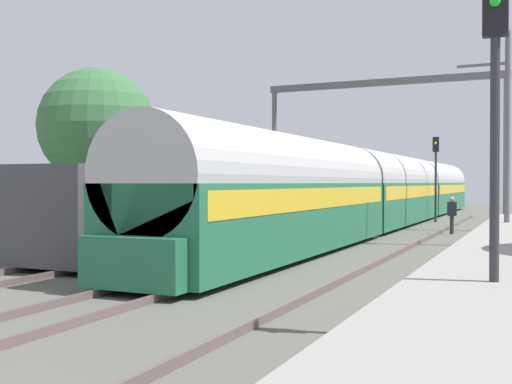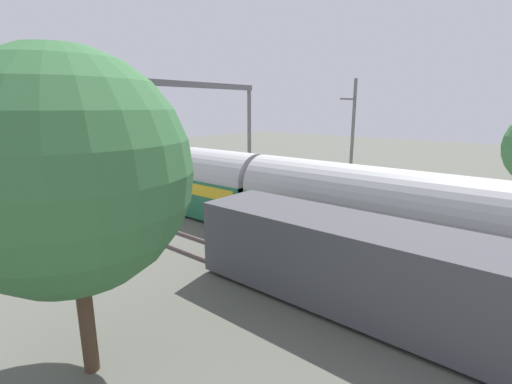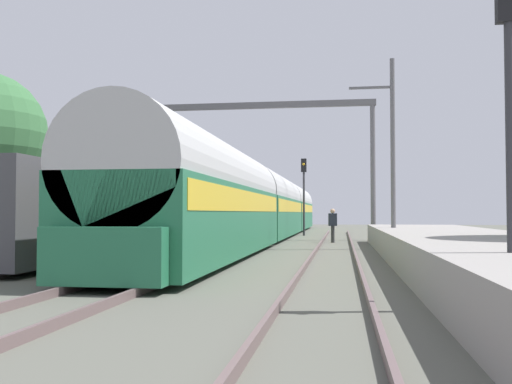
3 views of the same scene
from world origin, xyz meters
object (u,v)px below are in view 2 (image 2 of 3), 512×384
(passenger_train, at_px, (164,174))
(freight_car, at_px, (385,273))
(catenary_gantry, at_px, (183,119))
(person_crossing, at_px, (261,189))
(railway_signal_far, at_px, (154,148))

(passenger_train, height_order, freight_car, passenger_train)
(catenary_gantry, bearing_deg, person_crossing, -36.50)
(catenary_gantry, bearing_deg, passenger_train, 90.00)
(railway_signal_far, bearing_deg, passenger_train, -117.09)
(passenger_train, xyz_separation_m, catenary_gantry, (0.00, -2.23, 3.67))
(person_crossing, height_order, catenary_gantry, catenary_gantry)
(freight_car, distance_m, railway_signal_far, 21.18)
(person_crossing, relative_size, railway_signal_far, 0.34)
(passenger_train, xyz_separation_m, freight_car, (-4.14, -16.47, -0.50))
(railway_signal_far, bearing_deg, freight_car, -106.69)
(freight_car, relative_size, person_crossing, 7.51)
(railway_signal_far, height_order, catenary_gantry, catenary_gantry)
(person_crossing, height_order, railway_signal_far, railway_signal_far)
(person_crossing, relative_size, catenary_gantry, 0.14)
(railway_signal_far, xyz_separation_m, catenary_gantry, (-1.92, -5.97, 2.36))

